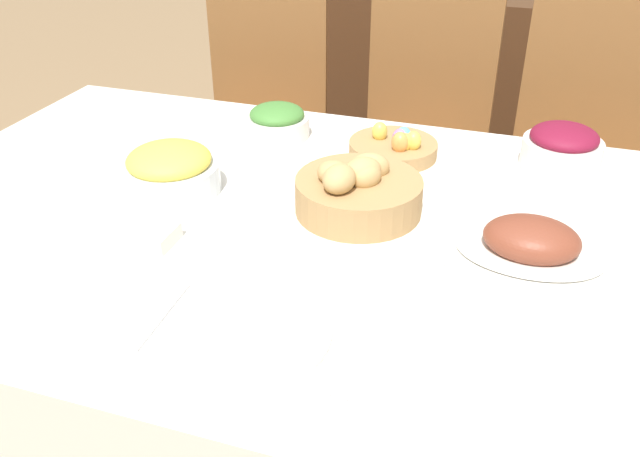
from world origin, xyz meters
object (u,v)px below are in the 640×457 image
object	(u,v)px
dinner_plate	(249,334)
fork	(163,316)
spoon	(362,359)
ham_platter	(531,242)
sideboard	(442,95)
butter_dish	(142,234)
chair_far_left	(260,119)
chair_far_right	(582,159)
bread_basket	(358,190)
egg_basket	(394,147)
knife	(343,355)
pineapple_bowl	(170,170)
drinking_cup	(419,277)
green_salad_bowl	(277,122)
beet_salad_bowl	(562,148)
chair_far_center	(417,139)

from	to	relation	value
dinner_plate	fork	world-z (taller)	dinner_plate
spoon	ham_platter	bearing A→B (deg)	61.85
sideboard	butter_dish	world-z (taller)	sideboard
chair_far_left	chair_far_right	distance (m)	1.06
bread_basket	spoon	bearing A→B (deg)	-73.60
fork	butter_dish	bearing A→B (deg)	126.53
egg_basket	knife	distance (m)	0.73
egg_basket	dinner_plate	distance (m)	0.73
chair_far_right	dinner_plate	size ratio (longest dim) A/B	3.93
sideboard	pineapple_bowl	xyz separation A→B (m)	(-0.35, -1.64, 0.35)
bread_basket	drinking_cup	distance (m)	0.31
pineapple_bowl	chair_far_left	bearing A→B (deg)	101.10
sideboard	knife	xyz separation A→B (m)	(0.16, -2.04, 0.30)
sideboard	pineapple_bowl	size ratio (longest dim) A/B	6.30
chair_far_right	dinner_plate	distance (m)	1.41
dinner_plate	drinking_cup	distance (m)	0.29
sideboard	green_salad_bowl	distance (m)	1.35
drinking_cup	egg_basket	bearing A→B (deg)	106.80
sideboard	egg_basket	xyz separation A→B (m)	(0.07, -1.31, 0.32)
sideboard	spoon	bearing A→B (deg)	-84.69
dinner_plate	fork	size ratio (longest dim) A/B	1.41
beet_salad_bowl	drinking_cup	bearing A→B (deg)	-109.61
chair_far_center	dinner_plate	size ratio (longest dim) A/B	3.93
chair_far_center	knife	world-z (taller)	chair_far_center
chair_far_right	knife	bearing A→B (deg)	-108.40
chair_far_right	butter_dish	size ratio (longest dim) A/B	7.63
egg_basket	pineapple_bowl	distance (m)	0.53
beet_salad_bowl	green_salad_bowl	xyz separation A→B (m)	(-0.69, -0.03, -0.01)
chair_far_right	drinking_cup	distance (m)	1.18
chair_far_left	pineapple_bowl	distance (m)	0.94
fork	sideboard	bearing A→B (deg)	84.26
chair_far_right	ham_platter	xyz separation A→B (m)	(-0.13, -0.91, 0.22)
beet_salad_bowl	chair_far_center	bearing A→B (deg)	129.30
spoon	butter_dish	bearing A→B (deg)	159.86
chair_far_left	egg_basket	bearing A→B (deg)	-47.94
green_salad_bowl	chair_far_center	bearing A→B (deg)	63.63
sideboard	egg_basket	world-z (taller)	sideboard
drinking_cup	butter_dish	distance (m)	0.54
beet_salad_bowl	drinking_cup	size ratio (longest dim) A/B	2.14
chair_far_center	spoon	xyz separation A→B (m)	(0.16, -1.29, 0.19)
butter_dish	fork	bearing A→B (deg)	-51.79
chair_far_right	beet_salad_bowl	world-z (taller)	chair_far_right
pineapple_bowl	spoon	size ratio (longest dim) A/B	1.18
ham_platter	pineapple_bowl	xyz separation A→B (m)	(-0.75, 0.02, 0.02)
chair_far_left	egg_basket	xyz separation A→B (m)	(0.59, -0.57, 0.22)
chair_far_center	chair_far_right	bearing A→B (deg)	5.13
chair_far_center	bread_basket	distance (m)	0.89
beet_salad_bowl	butter_dish	xyz separation A→B (m)	(-0.75, -0.59, -0.03)
chair_far_right	knife	xyz separation A→B (m)	(-0.38, -1.29, 0.19)
chair_far_left	chair_far_center	distance (m)	0.55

